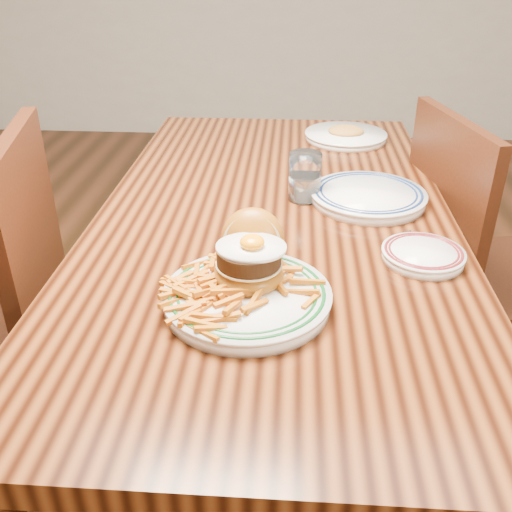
# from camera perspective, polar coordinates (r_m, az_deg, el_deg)

# --- Properties ---
(floor) EXTENTS (6.00, 6.00, 0.00)m
(floor) POSITION_cam_1_polar(r_m,az_deg,el_deg) (1.82, 1.46, -17.49)
(floor) COLOR black
(floor) RESTS_ON ground
(table) EXTENTS (0.85, 1.60, 0.75)m
(table) POSITION_cam_1_polar(r_m,az_deg,el_deg) (1.42, 1.80, 1.14)
(table) COLOR black
(table) RESTS_ON floor
(chair_right) EXTENTS (0.52, 0.52, 0.94)m
(chair_right) POSITION_cam_1_polar(r_m,az_deg,el_deg) (1.75, 20.95, -0.96)
(chair_right) COLOR #38180B
(chair_right) RESTS_ON floor
(main_plate) EXTENTS (0.30, 0.31, 0.15)m
(main_plate) POSITION_cam_1_polar(r_m,az_deg,el_deg) (1.03, -0.80, -2.53)
(main_plate) COLOR white
(main_plate) RESTS_ON table
(side_plate) EXTENTS (0.17, 0.18, 0.03)m
(side_plate) POSITION_cam_1_polar(r_m,az_deg,el_deg) (1.21, 16.37, 0.18)
(side_plate) COLOR white
(side_plate) RESTS_ON table
(rear_plate) EXTENTS (0.29, 0.29, 0.03)m
(rear_plate) POSITION_cam_1_polar(r_m,az_deg,el_deg) (1.45, 11.14, 5.95)
(rear_plate) COLOR white
(rear_plate) RESTS_ON table
(water_glass) EXTENTS (0.08, 0.08, 0.12)m
(water_glass) POSITION_cam_1_polar(r_m,az_deg,el_deg) (1.43, 4.90, 7.63)
(water_glass) COLOR white
(water_glass) RESTS_ON table
(far_plate) EXTENTS (0.26, 0.26, 0.05)m
(far_plate) POSITION_cam_1_polar(r_m,az_deg,el_deg) (1.91, 8.96, 11.82)
(far_plate) COLOR white
(far_plate) RESTS_ON table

